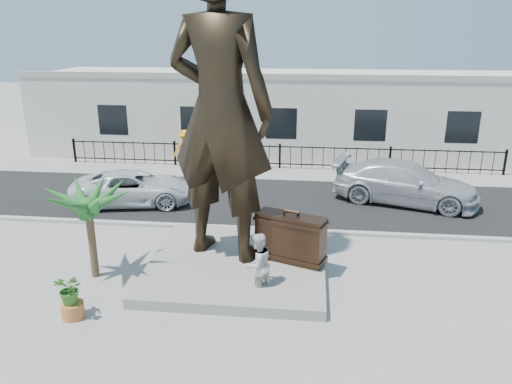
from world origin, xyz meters
TOP-DOWN VIEW (x-y plane):
  - ground at (0.00, 0.00)m, footprint 100.00×100.00m
  - street at (0.00, 8.00)m, footprint 40.00×7.00m
  - curb at (0.00, 4.50)m, footprint 40.00×0.25m
  - far_sidewalk at (0.00, 12.00)m, footprint 40.00×2.50m
  - plinth at (-0.50, 1.50)m, footprint 5.20×5.20m
  - fence at (0.00, 12.80)m, footprint 22.00×0.10m
  - building at (0.00, 17.00)m, footprint 28.00×7.00m
  - statue at (-1.02, 1.99)m, footprint 3.69×2.97m
  - suitcase at (1.07, 1.66)m, footprint 2.14×1.34m
  - tourist at (0.26, 0.10)m, footprint 1.09×1.08m
  - car_white at (-5.59, 6.79)m, footprint 5.25×3.13m
  - car_silver at (5.47, 8.20)m, footprint 6.24×3.95m
  - worker at (-4.76, 12.26)m, footprint 1.48×1.21m
  - palm_tree at (-4.58, 0.58)m, footprint 1.80×1.80m
  - planter at (-4.22, -1.58)m, footprint 0.56×0.56m
  - shrub at (-4.22, -1.58)m, footprint 0.88×0.82m

SIDE VIEW (x-z plane):
  - ground at x=0.00m, z-range 0.00..0.00m
  - palm_tree at x=-4.58m, z-range -1.60..1.60m
  - street at x=0.00m, z-range 0.00..0.01m
  - far_sidewalk at x=0.00m, z-range 0.00..0.02m
  - curb at x=0.00m, z-range 0.00..0.12m
  - plinth at x=-0.50m, z-range 0.00..0.30m
  - planter at x=-4.22m, z-range 0.00..0.40m
  - fence at x=0.00m, z-range 0.00..1.20m
  - car_white at x=-5.59m, z-range 0.01..1.38m
  - shrub at x=-4.22m, z-range 0.40..1.20m
  - car_silver at x=5.47m, z-range 0.01..1.69m
  - tourist at x=0.26m, z-range 0.00..1.78m
  - worker at x=-4.76m, z-range 0.02..2.01m
  - suitcase at x=1.07m, z-range 0.30..1.74m
  - building at x=0.00m, z-range 0.00..4.40m
  - statue at x=-1.02m, z-range 0.30..9.08m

